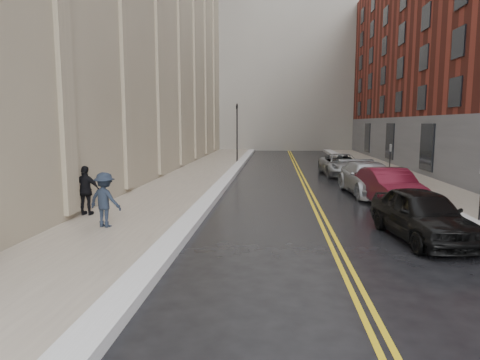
% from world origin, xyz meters
% --- Properties ---
extents(ground, '(160.00, 160.00, 0.00)m').
position_xyz_m(ground, '(0.00, 0.00, 0.00)').
color(ground, black).
rests_on(ground, ground).
extents(sidewalk_left, '(4.00, 64.00, 0.15)m').
position_xyz_m(sidewalk_left, '(-4.50, 16.00, 0.07)').
color(sidewalk_left, gray).
rests_on(sidewalk_left, ground).
extents(sidewalk_right, '(3.00, 64.00, 0.15)m').
position_xyz_m(sidewalk_right, '(9.00, 16.00, 0.07)').
color(sidewalk_right, gray).
rests_on(sidewalk_right, ground).
extents(lane_stripe_a, '(0.12, 64.00, 0.01)m').
position_xyz_m(lane_stripe_a, '(2.38, 16.00, 0.00)').
color(lane_stripe_a, gold).
rests_on(lane_stripe_a, ground).
extents(lane_stripe_b, '(0.12, 64.00, 0.01)m').
position_xyz_m(lane_stripe_b, '(2.62, 16.00, 0.00)').
color(lane_stripe_b, gold).
rests_on(lane_stripe_b, ground).
extents(snow_ridge_left, '(0.70, 60.80, 0.26)m').
position_xyz_m(snow_ridge_left, '(-2.20, 16.00, 0.13)').
color(snow_ridge_left, silver).
rests_on(snow_ridge_left, ground).
extents(snow_ridge_right, '(0.85, 60.80, 0.30)m').
position_xyz_m(snow_ridge_right, '(7.15, 16.00, 0.15)').
color(snow_ridge_right, silver).
rests_on(snow_ridge_right, ground).
extents(tower_far_right, '(22.00, 18.00, 44.00)m').
position_xyz_m(tower_far_right, '(14.00, 66.00, 22.00)').
color(tower_far_right, slate).
rests_on(tower_far_right, ground).
extents(traffic_signal, '(0.18, 0.15, 5.20)m').
position_xyz_m(traffic_signal, '(-2.60, 30.00, 3.08)').
color(traffic_signal, black).
rests_on(traffic_signal, ground).
extents(parking_sign_far, '(0.06, 0.35, 2.23)m').
position_xyz_m(parking_sign_far, '(7.90, 20.00, 1.36)').
color(parking_sign_far, black).
rests_on(parking_sign_far, ground).
extents(car_black, '(2.47, 4.82, 1.57)m').
position_xyz_m(car_black, '(5.20, 5.77, 0.79)').
color(car_black, black).
rests_on(car_black, ground).
extents(car_maroon, '(2.27, 5.00, 1.59)m').
position_xyz_m(car_maroon, '(5.65, 11.39, 0.80)').
color(car_maroon, '#4E0D1B').
rests_on(car_maroon, ground).
extents(car_silver_near, '(2.69, 5.68, 1.60)m').
position_xyz_m(car_silver_near, '(5.43, 14.18, 0.80)').
color(car_silver_near, '#A7A9AE').
rests_on(car_silver_near, ground).
extents(car_silver_far, '(2.76, 5.42, 1.47)m').
position_xyz_m(car_silver_far, '(5.20, 21.84, 0.73)').
color(car_silver_far, gray).
rests_on(car_silver_far, ground).
extents(pedestrian_b, '(1.31, 0.98, 1.80)m').
position_xyz_m(pedestrian_b, '(-4.80, 6.01, 1.05)').
color(pedestrian_b, '#1C2433').
rests_on(pedestrian_b, sidewalk_left).
extents(pedestrian_c, '(1.10, 0.50, 1.83)m').
position_xyz_m(pedestrian_c, '(-6.20, 7.71, 1.07)').
color(pedestrian_c, black).
rests_on(pedestrian_c, sidewalk_left).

